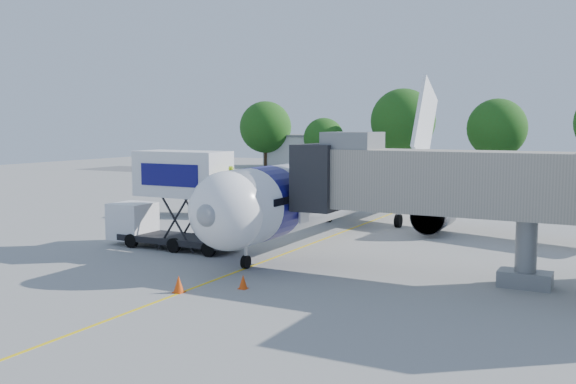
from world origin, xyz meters
The scene contains 14 objects.
ground centered at (0.00, 0.00, 0.00)m, with size 160.00×160.00×0.00m, color #969694.
guidance_line centered at (0.00, 0.00, 0.01)m, with size 0.15×70.00×0.01m, color yellow.
taxiway_strip centered at (0.00, 42.00, 0.00)m, with size 120.00×10.00×0.01m, color #59595B.
aircraft centered at (0.00, 4.12, 2.95)m, with size 34.17×37.73×11.35m.
jet_bridge centered at (7.99, -7.00, 4.34)m, with size 13.90×3.20×6.60m.
catering_hiloader centered at (-6.27, -7.00, 2.76)m, with size 8.50×2.44×5.50m.
ground_tug centered at (1.48, -17.46, 0.72)m, with size 3.81×2.86×1.36m.
safety_cone_a centered at (1.95, -12.88, 0.29)m, with size 0.38×0.38×0.61m.
safety_cone_b centered at (-0.09, -14.66, 0.35)m, with size 0.45×0.45×0.72m.
outbuilding_left centered at (-28.00, 60.00, 2.66)m, with size 18.40×8.40×5.30m.
tree_a centered at (-36.51, 56.03, 6.55)m, with size 8.47×8.47×10.79m.
tree_b centered at (-25.64, 55.26, 4.86)m, with size 6.29×6.29×8.02m.
tree_c centered at (-13.95, 58.30, 7.52)m, with size 9.72×9.72×12.39m.
tree_d centered at (-0.20, 58.18, 6.45)m, with size 8.34×8.34×10.63m.
Camera 1 is at (16.10, -35.56, 6.95)m, focal length 40.00 mm.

